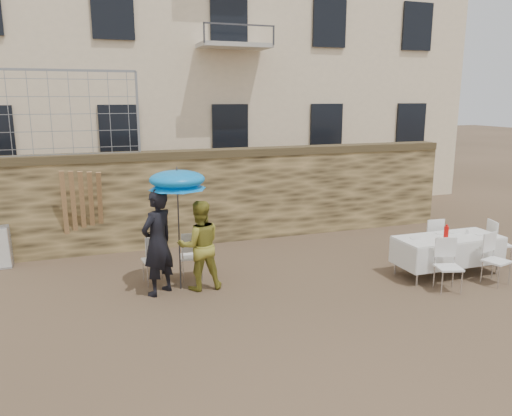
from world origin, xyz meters
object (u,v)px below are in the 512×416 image
object	(u,v)px
banquet_table	(449,239)
table_chair_front_left	(449,266)
table_chair_back	(429,239)
table_chair_front_right	(497,260)
couple_chair_right	(191,255)
table_chair_side	(499,243)
soda_bottle	(446,233)
couple_chair_left	(154,259)
man_suit	(158,242)
woman_dress	(200,245)
umbrella	(177,183)
chair_stack_right	(0,245)

from	to	relation	value
banquet_table	table_chair_front_left	bearing A→B (deg)	-128.66
table_chair_back	table_chair_front_right	bearing A→B (deg)	105.07
couple_chair_right	table_chair_side	bearing A→B (deg)	172.20
soda_bottle	table_chair_back	bearing A→B (deg)	67.17
couple_chair_left	table_chair_front_right	bearing A→B (deg)	153.27
banquet_table	table_chair_side	bearing A→B (deg)	4.09
man_suit	banquet_table	distance (m)	5.61
couple_chair_right	table_chair_side	size ratio (longest dim) A/B	1.00
woman_dress	table_chair_side	bearing A→B (deg)	173.53
umbrella	chair_stack_right	xyz separation A→B (m)	(-3.27, 2.45, -1.51)
umbrella	table_chair_side	distance (m)	6.76
banquet_table	table_chair_front_left	xyz separation A→B (m)	(-0.60, -0.75, -0.25)
umbrella	couple_chair_right	size ratio (longest dim) A/B	2.18
woman_dress	table_chair_back	size ratio (longest dim) A/B	1.72
man_suit	banquet_table	size ratio (longest dim) A/B	0.91
table_chair_side	banquet_table	bearing A→B (deg)	109.40
woman_dress	banquet_table	xyz separation A→B (m)	(4.79, -0.88, -0.09)
woman_dress	table_chair_front_right	distance (m)	5.54
couple_chair_left	table_chair_side	size ratio (longest dim) A/B	1.00
soda_bottle	banquet_table	bearing A→B (deg)	36.87
table_chair_back	table_chair_side	xyz separation A→B (m)	(1.20, -0.70, 0.00)
couple_chair_left	table_chair_back	xyz separation A→B (m)	(5.74, -0.63, 0.00)
couple_chair_left	couple_chair_right	xyz separation A→B (m)	(0.70, 0.00, 0.00)
couple_chair_right	table_chair_front_left	bearing A→B (deg)	157.02
table_chair_back	soda_bottle	bearing A→B (deg)	71.28
soda_bottle	table_chair_front_right	xyz separation A→B (m)	(0.70, -0.60, -0.43)
table_chair_back	woman_dress	bearing A→B (deg)	3.25
chair_stack_right	table_chair_front_left	bearing A→B (deg)	-28.11
table_chair_side	chair_stack_right	size ratio (longest dim) A/B	1.04
woman_dress	couple_chair_left	bearing A→B (deg)	-35.58
chair_stack_right	couple_chair_right	bearing A→B (deg)	-29.22
man_suit	table_chair_side	world-z (taller)	man_suit
couple_chair_left	banquet_table	world-z (taller)	couple_chair_left
umbrella	couple_chair_right	distance (m)	1.59
table_chair_back	couple_chair_right	bearing A→B (deg)	-2.96
woman_dress	chair_stack_right	distance (m)	4.44
soda_bottle	umbrella	bearing A→B (deg)	167.17
woman_dress	soda_bottle	size ratio (longest dim) A/B	6.35
couple_chair_left	table_chair_front_left	xyz separation A→B (m)	(4.94, -2.18, 0.00)
man_suit	table_chair_front_right	size ratio (longest dim) A/B	1.99
banquet_table	table_chair_side	world-z (taller)	table_chair_side
table_chair_side	man_suit	bearing A→B (deg)	98.94
couple_chair_right	table_chair_front_right	xyz separation A→B (m)	(5.34, -2.18, 0.00)
table_chair_back	umbrella	bearing A→B (deg)	2.23
table_chair_front_left	chair_stack_right	size ratio (longest dim) A/B	1.04
woman_dress	table_chair_front_left	xyz separation A→B (m)	(4.19, -1.63, -0.35)
couple_chair_left	chair_stack_right	bearing A→B (deg)	-41.75
umbrella	table_chair_side	xyz separation A→B (m)	(6.54, -0.88, -1.49)
table_chair_back	chair_stack_right	world-z (taller)	table_chair_back
woman_dress	couple_chair_right	xyz separation A→B (m)	(-0.05, 0.55, -0.35)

